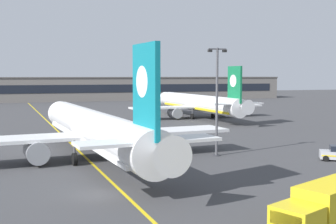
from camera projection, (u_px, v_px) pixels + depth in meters
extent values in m
plane|color=#3D3D3F|center=(102.00, 195.00, 34.35)|extent=(400.00, 400.00, 0.00)
cube|color=yellow|center=(68.00, 140.00, 62.83)|extent=(10.44, 179.73, 0.01)
cylinder|color=white|center=(94.00, 128.00, 48.13)|extent=(7.56, 36.20, 3.80)
cone|color=white|center=(62.00, 114.00, 65.74)|extent=(3.86, 2.96, 3.61)
cone|color=white|center=(165.00, 153.00, 30.39)|extent=(3.13, 3.08, 2.85)
cube|color=white|center=(94.00, 138.00, 48.22)|extent=(7.18, 33.33, 0.44)
cube|color=black|center=(64.00, 110.00, 63.95)|extent=(2.95, 1.39, 0.60)
cube|color=white|center=(93.00, 135.00, 48.75)|extent=(32.33, 8.13, 0.36)
cylinder|color=gray|center=(36.00, 152.00, 45.46)|extent=(2.66, 3.82, 2.30)
cylinder|color=black|center=(34.00, 149.00, 47.14)|extent=(1.96, 0.38, 1.95)
cylinder|color=gray|center=(149.00, 144.00, 50.42)|extent=(2.66, 3.82, 2.30)
cylinder|color=black|center=(143.00, 142.00, 52.11)|extent=(1.96, 0.38, 1.95)
cube|color=#0F7A89|center=(146.00, 91.00, 33.33)|extent=(0.90, 4.82, 7.20)
cylinder|color=white|center=(144.00, 82.00, 33.54)|extent=(0.69, 2.43, 2.40)
cube|color=white|center=(149.00, 141.00, 33.09)|extent=(11.23, 3.94, 0.24)
cylinder|color=#4C4C51|center=(68.00, 131.00, 61.53)|extent=(0.24, 0.24, 1.60)
cylinder|color=black|center=(69.00, 138.00, 61.62)|extent=(0.49, 0.94, 0.90)
cylinder|color=#4C4C51|center=(74.00, 148.00, 45.41)|extent=(0.24, 0.24, 1.60)
cylinder|color=black|center=(75.00, 159.00, 45.50)|extent=(0.53, 1.33, 1.30)
cylinder|color=#4C4C51|center=(123.00, 145.00, 47.49)|extent=(0.24, 0.24, 1.60)
cylinder|color=black|center=(123.00, 155.00, 47.58)|extent=(0.53, 1.33, 1.30)
cylinder|color=white|center=(199.00, 103.00, 94.87)|extent=(6.21, 33.77, 3.55)
cone|color=white|center=(167.00, 99.00, 111.48)|extent=(3.55, 2.69, 3.37)
cone|color=white|center=(244.00, 107.00, 78.14)|extent=(2.86, 2.82, 2.66)
cube|color=gold|center=(199.00, 108.00, 94.95)|extent=(5.93, 31.09, 0.41)
cube|color=black|center=(170.00, 97.00, 109.80)|extent=(2.73, 1.24, 0.56)
cube|color=white|center=(198.00, 107.00, 95.45)|extent=(30.12, 6.84, 0.34)
cylinder|color=gray|center=(175.00, 113.00, 92.51)|extent=(2.41, 3.52, 2.15)
cylinder|color=black|center=(172.00, 112.00, 94.10)|extent=(1.83, 0.31, 1.82)
cylinder|color=gray|center=(223.00, 111.00, 96.87)|extent=(2.41, 3.52, 2.15)
cylinder|color=black|center=(220.00, 111.00, 98.46)|extent=(1.83, 0.31, 1.82)
cube|color=#147042|center=(235.00, 85.00, 80.91)|extent=(0.73, 4.49, 6.72)
cylinder|color=white|center=(234.00, 81.00, 81.12)|extent=(0.59, 2.27, 2.24)
cube|color=white|center=(236.00, 104.00, 80.69)|extent=(10.44, 3.42, 0.22)
cylinder|color=#4C4C51|center=(174.00, 107.00, 107.51)|extent=(0.22, 0.22, 1.49)
cylinder|color=black|center=(174.00, 111.00, 107.59)|extent=(0.44, 0.87, 0.84)
cylinder|color=#4C4C51|center=(192.00, 112.00, 92.37)|extent=(0.22, 0.22, 1.49)
cylinder|color=black|center=(192.00, 117.00, 92.46)|extent=(0.47, 1.24, 1.21)
cylinder|color=#4C4C51|center=(213.00, 111.00, 94.20)|extent=(0.22, 0.22, 1.49)
cylinder|color=black|center=(213.00, 116.00, 94.29)|extent=(0.47, 1.24, 1.21)
cylinder|color=#515156|center=(217.00, 102.00, 50.46)|extent=(0.28, 0.28, 12.33)
cylinder|color=#333338|center=(216.00, 155.00, 50.97)|extent=(0.90, 0.90, 0.10)
cube|color=#515156|center=(217.00, 49.00, 49.95)|extent=(2.20, 0.16, 0.16)
cube|color=black|center=(210.00, 51.00, 49.70)|extent=(0.44, 0.36, 0.28)
cube|color=black|center=(225.00, 51.00, 50.24)|extent=(0.44, 0.36, 0.28)
cylinder|color=black|center=(324.00, 156.00, 49.27)|extent=(0.66, 0.52, 0.64)
cylinder|color=black|center=(326.00, 159.00, 47.56)|extent=(0.66, 0.52, 0.64)
cube|color=yellow|center=(297.00, 219.00, 23.72)|extent=(2.94, 2.98, 1.40)
cube|color=black|center=(286.00, 220.00, 23.01)|extent=(0.88, 1.79, 0.70)
cube|color=yellow|center=(332.00, 200.00, 26.22)|extent=(5.73, 4.32, 2.00)
cylinder|color=black|center=(308.00, 221.00, 26.75)|extent=(1.00, 0.67, 0.96)
cylinder|color=black|center=(328.00, 212.00, 28.41)|extent=(1.00, 0.67, 0.96)
cone|color=orange|center=(80.00, 139.00, 62.75)|extent=(0.36, 0.36, 0.55)
cylinder|color=white|center=(80.00, 138.00, 62.75)|extent=(0.23, 0.23, 0.07)
cube|color=orange|center=(80.00, 140.00, 62.77)|extent=(0.44, 0.44, 0.03)
cube|color=slate|center=(59.00, 90.00, 157.32)|extent=(169.42, 12.00, 8.09)
cube|color=black|center=(60.00, 89.00, 151.54)|extent=(162.65, 0.12, 2.80)
cube|color=#4E4A47|center=(58.00, 78.00, 156.96)|extent=(169.82, 12.40, 0.40)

